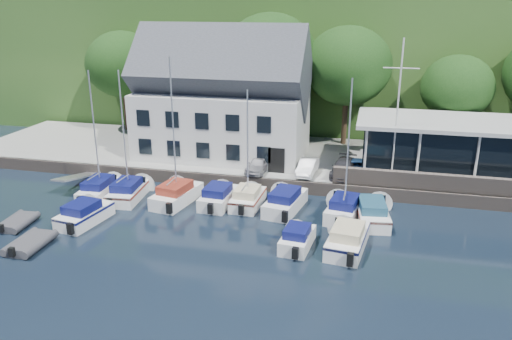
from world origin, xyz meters
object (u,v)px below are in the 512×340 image
(flagpole, at_px, (397,112))
(dinghy_1, at_px, (30,242))
(club_pavilion, at_px, (442,146))
(boat_r1_7, at_px, (372,210))
(car_blue, at_px, (355,167))
(boat_r1_4, at_px, (248,147))
(boat_r1_1, at_px, (124,140))
(car_silver, at_px, (259,164))
(boat_r1_3, at_px, (219,195))
(boat_r1_0, at_px, (95,139))
(boat_r2_4, at_px, (348,237))
(boat_r2_3, at_px, (297,236))
(harbor_building, at_px, (223,105))
(boat_r1_2, at_px, (174,139))
(boat_r1_5, at_px, (285,199))
(car_white, at_px, (307,167))
(boat_r2_0, at_px, (84,212))
(dinghy_0, at_px, (18,221))
(boat_r1_6, at_px, (348,150))
(car_dgrey, at_px, (344,168))

(flagpole, relative_size, dinghy_1, 3.22)
(club_pavilion, distance_m, boat_r1_7, 10.28)
(car_blue, bearing_deg, boat_r1_4, -154.78)
(club_pavilion, xyz_separation_m, boat_r1_1, (-22.44, -8.84, 1.40))
(car_silver, relative_size, boat_r1_3, 0.63)
(car_blue, bearing_deg, dinghy_1, -153.69)
(boat_r1_0, bearing_deg, boat_r2_4, -16.34)
(car_blue, bearing_deg, car_silver, 175.03)
(boat_r1_3, bearing_deg, club_pavilion, 30.69)
(boat_r1_3, distance_m, boat_r2_3, 8.24)
(dinghy_1, bearing_deg, harbor_building, 68.76)
(flagpole, distance_m, boat_r1_4, 11.24)
(boat_r2_4, bearing_deg, boat_r1_2, 167.73)
(boat_r1_3, relative_size, boat_r1_5, 0.86)
(car_white, bearing_deg, boat_r1_3, -133.38)
(boat_r1_5, bearing_deg, dinghy_1, -137.04)
(boat_r2_0, distance_m, dinghy_0, 4.23)
(boat_r2_3, bearing_deg, flagpole, 67.66)
(club_pavilion, bearing_deg, car_blue, -158.52)
(boat_r1_6, bearing_deg, car_blue, 95.83)
(club_pavilion, relative_size, boat_r1_7, 1.95)
(boat_r2_4, bearing_deg, car_silver, 135.36)
(car_blue, relative_size, boat_r1_1, 0.39)
(boat_r1_7, height_order, dinghy_0, boat_r1_7)
(boat_r1_5, bearing_deg, boat_r1_7, 5.94)
(car_blue, xyz_separation_m, boat_r1_7, (1.41, -6.09, -0.85))
(boat_r1_1, relative_size, boat_r2_4, 1.45)
(boat_r1_2, relative_size, boat_r2_4, 1.55)
(car_white, relative_size, boat_r1_4, 0.41)
(boat_r1_0, height_order, dinghy_0, boat_r1_0)
(club_pavilion, height_order, boat_r2_3, club_pavilion)
(car_white, relative_size, boat_r2_3, 0.76)
(boat_r1_0, relative_size, boat_r1_3, 1.56)
(boat_r1_1, distance_m, boat_r1_3, 7.71)
(boat_r1_1, height_order, boat_r1_6, boat_r1_6)
(boat_r2_0, bearing_deg, boat_r1_0, 116.29)
(boat_r1_5, relative_size, boat_r2_0, 1.16)
(car_blue, relative_size, flagpole, 0.34)
(harbor_building, relative_size, boat_r1_5, 2.22)
(car_blue, distance_m, boat_r2_3, 11.36)
(boat_r1_6, bearing_deg, car_silver, 154.02)
(boat_r1_6, height_order, boat_r2_3, boat_r1_6)
(boat_r1_3, bearing_deg, boat_r1_0, -174.73)
(boat_r2_4, bearing_deg, boat_r1_3, 160.28)
(boat_r1_0, height_order, boat_r1_4, boat_r1_0)
(car_white, height_order, boat_r1_0, boat_r1_0)
(car_dgrey, distance_m, boat_r2_0, 19.09)
(flagpole, bearing_deg, dinghy_1, -145.52)
(boat_r1_3, bearing_deg, car_dgrey, 36.13)
(car_silver, bearing_deg, dinghy_1, -121.01)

